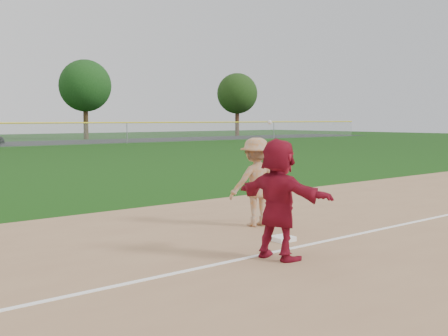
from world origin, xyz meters
TOP-DOWN VIEW (x-y plane):
  - ground at (0.00, 0.00)m, footprint 160.00×160.00m
  - foul_line at (0.00, -0.80)m, footprint 60.00×0.10m
  - first_base at (0.00, -0.24)m, footprint 0.42×0.42m
  - base_runner at (-1.04, -1.15)m, footprint 0.83×1.92m
  - first_base_play at (0.66, 1.20)m, footprint 1.37×1.07m
  - tree_3 at (22.00, 52.80)m, footprint 6.00×6.00m
  - tree_4 at (44.00, 51.20)m, footprint 5.60×5.60m

SIDE VIEW (x-z plane):
  - ground at x=0.00m, z-range 0.00..0.00m
  - foul_line at x=0.00m, z-range 0.02..0.03m
  - first_base at x=0.00m, z-range 0.02..0.11m
  - first_base_play at x=0.66m, z-range -0.17..2.13m
  - base_runner at x=-1.04m, z-range 0.02..2.03m
  - tree_4 at x=44.00m, z-range 1.51..10.18m
  - tree_3 at x=22.00m, z-range 1.57..10.76m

